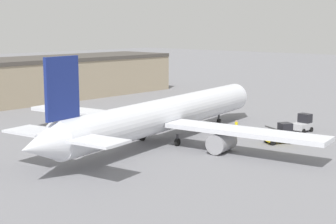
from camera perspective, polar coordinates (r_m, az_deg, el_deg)
ground_plane at (r=63.43m, az=0.00°, el=-3.16°), size 400.00×400.00×0.00m
terminal_building at (r=98.01m, az=-17.06°, el=3.27°), size 70.47×14.31×8.03m
airplane at (r=61.99m, az=-0.50°, el=-0.39°), size 44.55×40.58×11.18m
ground_crew_worker at (r=67.68m, az=7.58°, el=-1.62°), size 0.40×0.40×1.80m
baggage_tug at (r=70.92m, az=14.71°, el=-1.26°), size 2.76×2.32×2.36m
belt_loader_truck at (r=63.18m, az=12.33°, el=-2.40°), size 3.50×2.99×2.44m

